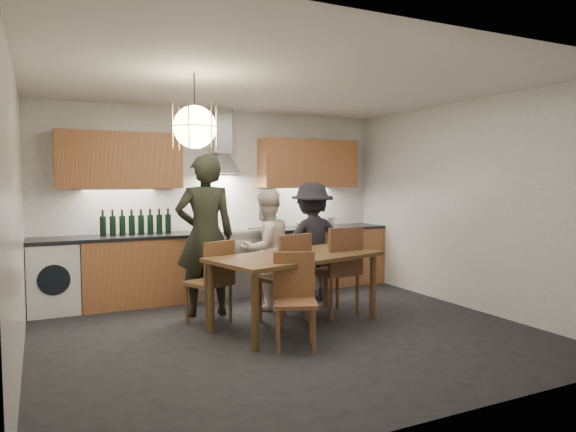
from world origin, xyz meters
name	(u,v)px	position (x,y,z in m)	size (l,w,h in m)	color
ground	(287,331)	(0.00, 0.00, 0.00)	(5.00, 5.00, 0.00)	black
room_shell	(287,170)	(0.00, 0.00, 1.71)	(5.02, 4.52, 2.61)	white
counter_run	(228,263)	(0.02, 1.95, 0.45)	(5.00, 0.62, 0.90)	#BF7B49
range_stove	(226,264)	(0.00, 1.94, 0.44)	(0.90, 0.60, 0.92)	silver
wall_fixtures	(222,161)	(0.00, 2.07, 1.87)	(4.30, 0.54, 1.10)	#BB7847
pendant_lamp	(195,127)	(-1.00, -0.10, 2.10)	(0.43, 0.43, 0.70)	black
dining_table	(296,263)	(0.19, 0.17, 0.70)	(2.05, 1.38, 0.79)	brown
chair_back_left	(213,276)	(-0.61, 0.60, 0.54)	(0.56, 0.56, 0.94)	brown
chair_back_mid	(289,272)	(0.16, 0.28, 0.58)	(0.56, 0.56, 1.01)	brown
chair_back_right	(340,265)	(0.83, 0.29, 0.61)	(0.53, 0.53, 1.06)	brown
chair_front	(295,293)	(-0.13, -0.45, 0.52)	(0.54, 0.54, 0.90)	brown
person_left	(205,235)	(-0.57, 1.04, 0.95)	(0.70, 0.46, 1.91)	black
person_mid	(266,249)	(0.20, 1.01, 0.74)	(0.72, 0.56, 1.49)	silver
person_right	(312,242)	(0.94, 1.16, 0.79)	(1.02, 0.58, 1.57)	black
mixing_bowl	(308,225)	(1.25, 1.87, 0.94)	(0.31, 0.31, 0.08)	#BDBDC1
stock_pot	(329,222)	(1.67, 1.93, 0.96)	(0.18, 0.18, 0.13)	silver
wine_bottles	(136,222)	(-1.20, 1.96, 1.06)	(0.90, 0.08, 0.33)	black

